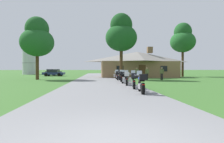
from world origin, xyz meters
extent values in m
plane|color=#386628|center=(0.00, 20.00, 0.00)|extent=(500.00, 500.00, 0.00)
cube|color=slate|center=(0.00, 18.00, 0.03)|extent=(6.40, 80.00, 0.06)
cylinder|color=black|center=(2.30, 8.20, 0.38)|extent=(0.17, 0.65, 0.64)
cylinder|color=black|center=(2.17, 6.77, 0.38)|extent=(0.21, 0.65, 0.64)
cube|color=silver|center=(2.23, 7.46, 0.44)|extent=(0.31, 0.58, 0.30)
ellipsoid|color=#1E3899|center=(2.26, 7.72, 0.89)|extent=(0.35, 0.55, 0.26)
cube|color=black|center=(2.21, 7.26, 0.80)|extent=(0.33, 0.54, 0.10)
cylinder|color=silver|center=(2.30, 8.16, 1.08)|extent=(0.66, 0.09, 0.03)
cylinder|color=silver|center=(2.30, 8.20, 0.74)|extent=(0.08, 0.24, 0.73)
cube|color=#B2BCC6|center=(2.30, 8.26, 1.22)|extent=(0.33, 0.14, 0.27)
sphere|color=silver|center=(2.30, 8.16, 0.94)|extent=(0.11, 0.11, 0.11)
cube|color=black|center=(2.16, 6.72, 1.02)|extent=(0.43, 0.40, 0.32)
cube|color=red|center=(2.15, 6.55, 0.60)|extent=(0.14, 0.04, 0.06)
cylinder|color=silver|center=(2.34, 7.07, 0.28)|extent=(0.12, 0.55, 0.07)
cylinder|color=black|center=(2.43, 10.93, 0.38)|extent=(0.20, 0.65, 0.64)
cylinder|color=black|center=(2.22, 9.51, 0.38)|extent=(0.25, 0.66, 0.64)
cube|color=silver|center=(2.32, 10.20, 0.44)|extent=(0.34, 0.59, 0.30)
ellipsoid|color=#1E3899|center=(2.36, 10.46, 0.89)|extent=(0.37, 0.56, 0.26)
cube|color=black|center=(2.29, 10.00, 0.80)|extent=(0.35, 0.56, 0.10)
cylinder|color=silver|center=(2.42, 10.89, 1.08)|extent=(0.66, 0.13, 0.03)
cylinder|color=silver|center=(2.43, 10.93, 0.74)|extent=(0.09, 0.24, 0.73)
cube|color=#B2BCC6|center=(2.43, 10.99, 1.22)|extent=(0.33, 0.15, 0.27)
sphere|color=silver|center=(2.42, 10.89, 0.94)|extent=(0.11, 0.11, 0.11)
cube|color=black|center=(2.21, 9.46, 1.02)|extent=(0.45, 0.41, 0.32)
cube|color=red|center=(2.18, 9.29, 0.60)|extent=(0.14, 0.05, 0.06)
cylinder|color=silver|center=(2.40, 9.80, 0.28)|extent=(0.15, 0.55, 0.07)
cylinder|color=black|center=(2.33, 13.68, 0.38)|extent=(0.20, 0.65, 0.64)
cylinder|color=black|center=(2.13, 12.26, 0.38)|extent=(0.24, 0.66, 0.64)
cube|color=silver|center=(2.23, 12.95, 0.44)|extent=(0.34, 0.59, 0.30)
ellipsoid|color=orange|center=(2.27, 13.21, 0.89)|extent=(0.37, 0.56, 0.26)
cube|color=black|center=(2.20, 12.75, 0.80)|extent=(0.35, 0.55, 0.10)
cylinder|color=silver|center=(2.33, 13.64, 1.08)|extent=(0.66, 0.12, 0.03)
cylinder|color=silver|center=(2.33, 13.68, 0.74)|extent=(0.09, 0.24, 0.73)
cube|color=#B2BCC6|center=(2.34, 13.74, 1.22)|extent=(0.33, 0.15, 0.27)
sphere|color=silver|center=(2.33, 13.64, 0.94)|extent=(0.11, 0.11, 0.11)
cube|color=#B7B7BC|center=(2.13, 12.21, 1.02)|extent=(0.45, 0.41, 0.32)
cube|color=red|center=(2.10, 12.04, 0.60)|extent=(0.14, 0.05, 0.06)
cylinder|color=silver|center=(2.32, 12.55, 0.28)|extent=(0.15, 0.55, 0.07)
cube|color=#B7B7BC|center=(1.88, 12.34, 0.56)|extent=(0.25, 0.42, 0.36)
cube|color=#B7B7BC|center=(2.40, 12.27, 0.56)|extent=(0.25, 0.42, 0.36)
cylinder|color=black|center=(2.39, 16.21, 0.38)|extent=(0.23, 0.65, 0.64)
cylinder|color=black|center=(2.13, 14.79, 0.38)|extent=(0.27, 0.66, 0.64)
cube|color=silver|center=(2.26, 15.48, 0.44)|extent=(0.36, 0.60, 0.30)
ellipsoid|color=#1E3899|center=(2.31, 15.74, 0.89)|extent=(0.39, 0.57, 0.26)
cube|color=black|center=(2.22, 15.28, 0.80)|extent=(0.37, 0.56, 0.10)
cylinder|color=silver|center=(2.39, 16.17, 1.08)|extent=(0.65, 0.15, 0.03)
cylinder|color=silver|center=(2.39, 16.21, 0.74)|extent=(0.10, 0.24, 0.73)
cube|color=#B2BCC6|center=(2.40, 16.27, 1.22)|extent=(0.33, 0.17, 0.27)
sphere|color=silver|center=(2.39, 16.17, 0.94)|extent=(0.11, 0.11, 0.11)
cube|color=black|center=(2.12, 14.74, 1.02)|extent=(0.46, 0.43, 0.32)
cube|color=red|center=(2.09, 14.58, 0.60)|extent=(0.14, 0.06, 0.06)
cylinder|color=silver|center=(2.33, 15.08, 0.28)|extent=(0.17, 0.55, 0.07)
cube|color=black|center=(1.88, 14.89, 0.56)|extent=(0.27, 0.43, 0.36)
cube|color=black|center=(2.39, 14.79, 0.56)|extent=(0.27, 0.43, 0.36)
cylinder|color=black|center=(2.47, 18.74, 0.38)|extent=(0.19, 0.65, 0.64)
cylinder|color=black|center=(2.29, 17.31, 0.38)|extent=(0.24, 0.65, 0.64)
cube|color=silver|center=(2.38, 18.00, 0.44)|extent=(0.33, 0.59, 0.30)
ellipsoid|color=silver|center=(2.41, 18.26, 0.89)|extent=(0.36, 0.55, 0.26)
cube|color=black|center=(2.35, 17.80, 0.80)|extent=(0.34, 0.55, 0.10)
cylinder|color=silver|center=(2.47, 18.70, 1.08)|extent=(0.66, 0.12, 0.03)
cylinder|color=silver|center=(2.47, 18.74, 0.74)|extent=(0.09, 0.24, 0.73)
cube|color=#B2BCC6|center=(2.48, 18.80, 1.22)|extent=(0.33, 0.15, 0.27)
sphere|color=silver|center=(2.47, 18.70, 0.94)|extent=(0.11, 0.11, 0.11)
cube|color=black|center=(2.28, 17.26, 1.02)|extent=(0.44, 0.41, 0.32)
cube|color=red|center=(2.26, 17.09, 0.60)|extent=(0.14, 0.05, 0.06)
cylinder|color=silver|center=(2.47, 17.61, 0.28)|extent=(0.14, 0.55, 0.07)
cube|color=black|center=(2.03, 17.39, 0.56)|extent=(0.25, 0.42, 0.36)
cube|color=black|center=(2.55, 17.32, 0.56)|extent=(0.25, 0.42, 0.36)
cylinder|color=black|center=(2.28, 21.40, 0.38)|extent=(0.15, 0.65, 0.64)
cylinder|color=black|center=(2.19, 19.96, 0.38)|extent=(0.19, 0.65, 0.64)
cube|color=silver|center=(2.24, 20.66, 0.44)|extent=(0.29, 0.58, 0.30)
ellipsoid|color=#1E3899|center=(2.25, 20.92, 0.89)|extent=(0.33, 0.54, 0.26)
cube|color=black|center=(2.23, 20.46, 0.80)|extent=(0.31, 0.54, 0.10)
cylinder|color=silver|center=(2.28, 21.36, 1.08)|extent=(0.66, 0.07, 0.03)
cylinder|color=silver|center=(2.28, 21.40, 0.74)|extent=(0.07, 0.24, 0.73)
cube|color=#B2BCC6|center=(2.29, 21.46, 1.22)|extent=(0.33, 0.13, 0.27)
sphere|color=silver|center=(2.28, 21.36, 0.94)|extent=(0.11, 0.11, 0.11)
cube|color=black|center=(2.19, 19.91, 1.02)|extent=(0.42, 0.38, 0.32)
cube|color=red|center=(2.18, 19.74, 0.60)|extent=(0.14, 0.04, 0.06)
cylinder|color=silver|center=(2.35, 20.27, 0.28)|extent=(0.10, 0.55, 0.07)
cylinder|color=black|center=(2.42, 23.97, 0.38)|extent=(0.17, 0.65, 0.64)
cylinder|color=black|center=(2.28, 22.53, 0.38)|extent=(0.21, 0.65, 0.64)
cube|color=silver|center=(2.35, 23.23, 0.44)|extent=(0.31, 0.58, 0.30)
ellipsoid|color=#B2B5BC|center=(2.38, 23.49, 0.89)|extent=(0.35, 0.55, 0.26)
cube|color=black|center=(2.33, 23.03, 0.80)|extent=(0.33, 0.54, 0.10)
cylinder|color=silver|center=(2.42, 23.93, 1.08)|extent=(0.66, 0.10, 0.03)
cylinder|color=silver|center=(2.42, 23.97, 0.74)|extent=(0.08, 0.24, 0.73)
cube|color=#B2BCC6|center=(2.43, 24.03, 1.22)|extent=(0.33, 0.14, 0.27)
sphere|color=silver|center=(2.42, 23.93, 0.94)|extent=(0.11, 0.11, 0.11)
cube|color=#B7B7BC|center=(2.28, 22.48, 1.02)|extent=(0.43, 0.40, 0.32)
cube|color=red|center=(2.26, 22.31, 0.60)|extent=(0.14, 0.04, 0.06)
cylinder|color=silver|center=(2.45, 22.84, 0.28)|extent=(0.12, 0.55, 0.07)
cube|color=#B7B7BC|center=(2.03, 22.61, 0.56)|extent=(0.24, 0.42, 0.36)
cube|color=#B7B7BC|center=(2.55, 22.56, 0.56)|extent=(0.24, 0.42, 0.36)
cube|color=brown|center=(6.83, 30.13, 1.37)|extent=(12.71, 7.57, 2.74)
pyramid|color=gray|center=(6.83, 30.13, 3.63)|extent=(13.48, 8.03, 1.79)
cube|color=brown|center=(9.11, 30.13, 4.88)|extent=(0.90, 0.90, 1.10)
cube|color=#472D19|center=(6.83, 26.32, 1.05)|extent=(1.10, 0.08, 2.10)
cube|color=black|center=(3.27, 26.32, 1.50)|extent=(1.10, 0.06, 0.90)
cube|color=black|center=(10.38, 26.32, 1.50)|extent=(1.10, 0.06, 0.90)
cylinder|color=black|center=(5.69, 25.48, 0.43)|extent=(0.14, 0.14, 0.86)
cylinder|color=black|center=(5.84, 25.39, 0.43)|extent=(0.14, 0.14, 0.86)
cube|color=#5B6638|center=(5.76, 25.44, 1.14)|extent=(0.42, 0.37, 0.56)
cylinder|color=#5B6638|center=(5.56, 25.55, 1.12)|extent=(0.09, 0.09, 0.58)
cylinder|color=#5B6638|center=(5.97, 25.33, 1.12)|extent=(0.09, 0.09, 0.58)
sphere|color=tan|center=(5.76, 25.44, 1.56)|extent=(0.21, 0.21, 0.21)
cylinder|color=black|center=(6.42, 21.59, 0.43)|extent=(0.14, 0.14, 0.86)
cylinder|color=black|center=(6.26, 21.52, 0.43)|extent=(0.14, 0.14, 0.86)
cube|color=#5B6638|center=(6.34, 21.55, 1.14)|extent=(0.41, 0.33, 0.56)
cylinder|color=#5B6638|center=(6.55, 21.64, 1.12)|extent=(0.09, 0.09, 0.58)
cylinder|color=#5B6638|center=(6.12, 21.47, 1.12)|extent=(0.09, 0.09, 0.58)
sphere|color=tan|center=(6.34, 21.55, 1.56)|extent=(0.21, 0.21, 0.21)
cylinder|color=black|center=(8.07, 20.95, 0.43)|extent=(0.14, 0.14, 0.86)
cylinder|color=black|center=(8.20, 20.83, 0.43)|extent=(0.14, 0.14, 0.86)
cube|color=#5B6638|center=(8.14, 20.89, 1.14)|extent=(0.41, 0.41, 0.56)
cylinder|color=#5B6638|center=(7.97, 21.05, 1.12)|extent=(0.09, 0.09, 0.58)
cylinder|color=#5B6638|center=(8.31, 20.74, 1.12)|extent=(0.09, 0.09, 0.58)
sphere|color=tan|center=(8.14, 20.89, 1.56)|extent=(0.21, 0.21, 0.21)
cylinder|color=#B2AD99|center=(8.14, 20.89, 1.66)|extent=(0.22, 0.22, 0.05)
cylinder|color=#422D19|center=(3.01, 22.79, 2.29)|extent=(0.44, 0.44, 4.58)
ellipsoid|color=#194C1E|center=(3.01, 22.79, 5.79)|extent=(4.39, 4.39, 3.73)
ellipsoid|color=#16441B|center=(3.01, 22.79, 7.54)|extent=(3.07, 3.07, 3.29)
cylinder|color=#422D19|center=(15.97, 31.70, 2.67)|extent=(0.44, 0.44, 5.34)
ellipsoid|color=#1E5623|center=(15.97, 31.70, 6.63)|extent=(4.69, 4.69, 3.99)
ellipsoid|color=#1B4E20|center=(15.97, 31.70, 8.51)|extent=(3.29, 3.29, 3.52)
cylinder|color=#422D19|center=(-8.48, 23.16, 1.92)|extent=(0.44, 0.44, 3.85)
ellipsoid|color=#1E5623|center=(-8.48, 23.16, 5.09)|extent=(4.50, 4.50, 3.83)
ellipsoid|color=#1B4E20|center=(-8.48, 23.16, 6.89)|extent=(3.15, 3.15, 3.38)
cylinder|color=#B2B7BC|center=(-18.45, 48.90, 3.06)|extent=(3.30, 3.30, 6.12)
cone|color=#999EA3|center=(-18.45, 48.90, 6.54)|extent=(3.37, 3.37, 0.83)
cylinder|color=gray|center=(-18.45, 48.90, 3.06)|extent=(3.40, 3.40, 0.15)
cube|color=black|center=(-10.12, 40.47, 0.62)|extent=(2.83, 4.90, 0.60)
cube|color=black|center=(-10.16, 40.27, 1.16)|extent=(2.31, 3.50, 0.48)
cylinder|color=black|center=(-10.62, 42.05, 0.32)|extent=(0.36, 0.67, 0.64)
cylinder|color=black|center=(-8.97, 41.66, 0.32)|extent=(0.36, 0.67, 0.64)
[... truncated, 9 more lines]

